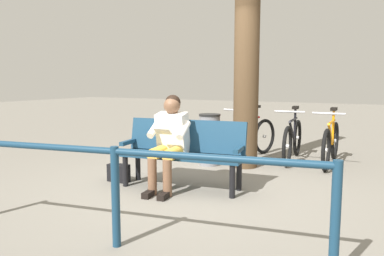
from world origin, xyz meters
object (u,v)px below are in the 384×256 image
tree_trunk (247,35)px  bicycle_purple (331,143)px  handbag (119,173)px  litter_bin (210,139)px  bench (183,148)px  bicycle_silver (293,140)px  bicycle_red (249,138)px  person_reading (169,138)px

tree_trunk → bicycle_purple: size_ratio=2.47×
handbag → litter_bin: litter_bin is taller
bench → tree_trunk: bearing=-109.3°
bicycle_silver → bicycle_purple: bearing=81.2°
bicycle_red → tree_trunk: bearing=31.7°
bench → litter_bin: bench is taller
litter_bin → bicycle_purple: bearing=-152.2°
person_reading → bicycle_red: 2.41m
bench → person_reading: (0.10, 0.18, 0.16)m
handbag → litter_bin: bearing=-113.6°
tree_trunk → bicycle_silver: size_ratio=2.47×
bicycle_purple → bicycle_red: (1.40, 0.06, 0.00)m
person_reading → handbag: size_ratio=4.00×
person_reading → bicycle_red: (-0.22, -2.38, -0.31)m
tree_trunk → bicycle_purple: 2.24m
handbag → bicycle_purple: bicycle_purple is taller
handbag → litter_bin: (-0.67, -1.52, 0.30)m
handbag → tree_trunk: bearing=-126.4°
bench → litter_bin: size_ratio=1.96×
handbag → tree_trunk: 2.85m
tree_trunk → bench: bearing=77.9°
handbag → bicycle_silver: 3.10m
handbag → bicycle_purple: bearing=-134.7°
bench → tree_trunk: size_ratio=0.40×
bench → handbag: bench is taller
bench → handbag: (0.91, 0.20, -0.39)m
bench → bicycle_purple: bicycle_purple is taller
person_reading → tree_trunk: tree_trunk is taller
handbag → litter_bin: 1.69m
bicycle_silver → litter_bin: bearing=-52.3°
person_reading → bicycle_silver: size_ratio=0.71×
bench → bicycle_red: 2.21m
person_reading → bicycle_red: bearing=-102.5°
bench → bicycle_silver: 2.48m
bicycle_red → bicycle_silver: bearing=115.2°
bicycle_purple → tree_trunk: bearing=-57.0°
bench → bicycle_red: (-0.12, -2.20, -0.15)m
person_reading → litter_bin: bearing=-91.7°
handbag → bicycle_purple: 3.46m
handbag → bicycle_red: bicycle_red is taller
handbag → bicycle_red: 2.62m
person_reading → handbag: person_reading is taller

